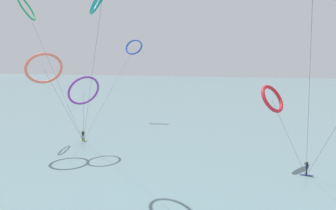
% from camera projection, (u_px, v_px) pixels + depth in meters
% --- Properties ---
extents(sea_water, '(400.00, 200.00, 0.08)m').
position_uv_depth(sea_water, '(226.00, 93.00, 108.62)').
color(sea_water, slate).
rests_on(sea_water, ground).
extents(surfer_navy, '(1.40, 0.68, 1.70)m').
position_uv_depth(surfer_navy, '(307.00, 169.00, 32.08)').
color(surfer_navy, navy).
rests_on(surfer_navy, ground).
extents(surfer_lime, '(1.40, 0.72, 1.70)m').
position_uv_depth(surfer_lime, '(83.00, 136.00, 45.71)').
color(surfer_lime, '#8CC62D').
rests_on(surfer_lime, ground).
extents(kite_coral, '(5.24, 9.49, 13.69)m').
position_uv_depth(kite_coral, '(44.00, 69.00, 37.83)').
color(kite_coral, '#EA7260').
rests_on(kite_coral, ground).
extents(kite_violet, '(5.97, 7.98, 10.72)m').
position_uv_depth(kite_violet, '(84.00, 91.00, 38.24)').
color(kite_violet, purple).
rests_on(kite_violet, ground).
extents(kite_cobalt, '(3.90, 19.31, 16.96)m').
position_uv_depth(kite_cobalt, '(134.00, 47.00, 60.17)').
color(kite_cobalt, '#2647B7').
rests_on(kite_cobalt, ground).
extents(kite_emerald, '(10.38, 4.75, 22.51)m').
position_uv_depth(kite_emerald, '(26.00, 8.00, 44.58)').
color(kite_emerald, '#199351').
rests_on(kite_emerald, ground).
extents(kite_crimson, '(5.72, 5.52, 9.78)m').
position_uv_depth(kite_crimson, '(272.00, 99.00, 35.03)').
color(kite_crimson, red).
rests_on(kite_crimson, ground).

